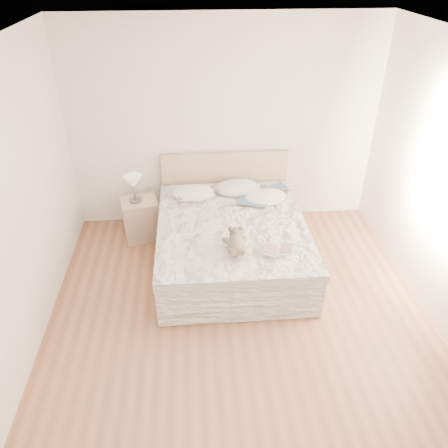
{
  "coord_description": "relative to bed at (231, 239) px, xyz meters",
  "views": [
    {
      "loc": [
        -0.43,
        -3.14,
        3.31
      ],
      "look_at": [
        -0.1,
        1.05,
        0.62
      ],
      "focal_mm": 35.0,
      "sensor_mm": 36.0,
      "label": 1
    }
  ],
  "objects": [
    {
      "name": "photo_book",
      "position": [
        -0.5,
        0.52,
        0.32
      ],
      "size": [
        0.43,
        0.38,
        0.03
      ],
      "primitive_type": "cube",
      "rotation": [
        0.0,
        0.0,
        0.48
      ],
      "color": "silver",
      "rests_on": "bed"
    },
    {
      "name": "ceiling",
      "position": [
        0.0,
        -1.19,
        2.39
      ],
      "size": [
        4.0,
        4.5,
        0.0
      ],
      "primitive_type": "cube",
      "color": "white",
      "rests_on": "ground"
    },
    {
      "name": "floor",
      "position": [
        0.0,
        -1.19,
        -0.31
      ],
      "size": [
        4.0,
        4.5,
        0.0
      ],
      "primitive_type": "cube",
      "color": "brown",
      "rests_on": "ground"
    },
    {
      "name": "bed",
      "position": [
        0.0,
        0.0,
        0.0
      ],
      "size": [
        1.72,
        2.14,
        1.0
      ],
      "color": "tan",
      "rests_on": "floor"
    },
    {
      "name": "wall_back",
      "position": [
        0.0,
        1.06,
        1.04
      ],
      "size": [
        4.0,
        0.02,
        2.7
      ],
      "primitive_type": "cube",
      "color": "white",
      "rests_on": "ground"
    },
    {
      "name": "nightstand",
      "position": [
        -1.14,
        0.59,
        -0.03
      ],
      "size": [
        0.53,
        0.49,
        0.56
      ],
      "primitive_type": "cube",
      "rotation": [
        0.0,
        0.0,
        0.22
      ],
      "color": "#9E8369",
      "rests_on": "floor"
    },
    {
      "name": "pillow_middle",
      "position": [
        0.15,
        0.68,
        0.33
      ],
      "size": [
        0.62,
        0.46,
        0.18
      ],
      "primitive_type": "ellipsoid",
      "rotation": [
        0.0,
        0.0,
        0.08
      ],
      "color": "silver",
      "rests_on": "bed"
    },
    {
      "name": "table_lamp",
      "position": [
        -1.17,
        0.58,
        0.51
      ],
      "size": [
        0.27,
        0.27,
        0.35
      ],
      "color": "#48433E",
      "rests_on": "nightstand"
    },
    {
      "name": "pillow_right",
      "position": [
        0.47,
        0.41,
        0.33
      ],
      "size": [
        0.56,
        0.42,
        0.16
      ],
      "primitive_type": "ellipsoid",
      "rotation": [
        0.0,
        0.0,
        0.11
      ],
      "color": "white",
      "rests_on": "bed"
    },
    {
      "name": "teddy_bear",
      "position": [
        -0.02,
        -0.66,
        0.34
      ],
      "size": [
        0.24,
        0.33,
        0.17
      ],
      "primitive_type": null,
      "rotation": [
        0.0,
        0.0,
        0.01
      ],
      "color": "#665E4C",
      "rests_on": "bed"
    },
    {
      "name": "blouse",
      "position": [
        0.36,
        0.49,
        0.32
      ],
      "size": [
        0.76,
        0.78,
        0.02
      ],
      "primitive_type": null,
      "rotation": [
        0.0,
        0.0,
        -0.35
      ],
      "color": "#384E6D",
      "rests_on": "bed"
    },
    {
      "name": "wall_left",
      "position": [
        -2.0,
        -1.19,
        1.04
      ],
      "size": [
        0.02,
        4.5,
        2.7
      ],
      "primitive_type": "cube",
      "color": "white",
      "rests_on": "ground"
    },
    {
      "name": "pillow_left",
      "position": [
        -0.44,
        0.59,
        0.33
      ],
      "size": [
        0.57,
        0.41,
        0.16
      ],
      "primitive_type": "ellipsoid",
      "rotation": [
        0.0,
        0.0,
        -0.05
      ],
      "color": "white",
      "rests_on": "bed"
    },
    {
      "name": "childrens_book",
      "position": [
        0.43,
        -0.7,
        0.32
      ],
      "size": [
        0.39,
        0.32,
        0.02
      ],
      "primitive_type": "cube",
      "rotation": [
        0.0,
        0.0,
        -0.32
      ],
      "color": "beige",
      "rests_on": "bed"
    }
  ]
}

